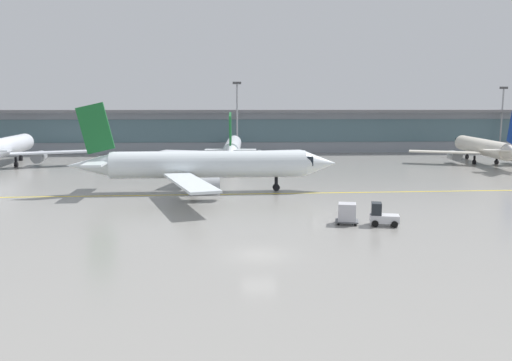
% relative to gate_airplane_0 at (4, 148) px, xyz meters
% --- Properties ---
extents(ground_plane, '(400.00, 400.00, 0.00)m').
position_rel_gate_airplane_0_xyz_m(ground_plane, '(41.93, -55.38, -3.29)').
color(ground_plane, gray).
extents(taxiway_centreline_stripe, '(109.96, 3.70, 0.01)m').
position_rel_gate_airplane_0_xyz_m(taxiway_centreline_stripe, '(37.14, -30.03, -3.28)').
color(taxiway_centreline_stripe, yellow).
rests_on(taxiway_centreline_stripe, ground_plane).
extents(terminal_concourse, '(168.72, 11.00, 9.60)m').
position_rel_gate_airplane_0_xyz_m(terminal_concourse, '(41.93, 25.68, 1.63)').
color(terminal_concourse, '#8C939E').
rests_on(terminal_concourse, ground_plane).
extents(gate_airplane_0, '(30.65, 33.12, 10.96)m').
position_rel_gate_airplane_0_xyz_m(gate_airplane_0, '(0.00, 0.00, 0.00)').
color(gate_airplane_0, silver).
rests_on(gate_airplane_0, ground_plane).
extents(gate_airplane_1, '(26.95, 28.95, 9.60)m').
position_rel_gate_airplane_0_xyz_m(gate_airplane_1, '(40.20, 3.53, -0.41)').
color(gate_airplane_1, silver).
rests_on(gate_airplane_1, ground_plane).
extents(gate_airplane_2, '(27.48, 29.68, 9.82)m').
position_rel_gate_airplane_0_xyz_m(gate_airplane_2, '(86.34, -0.05, -0.34)').
color(gate_airplane_2, silver).
rests_on(gate_airplane_2, ground_plane).
extents(taxiing_regional_jet, '(33.76, 31.43, 11.20)m').
position_rel_gate_airplane_0_xyz_m(taxiing_regional_jet, '(36.71, -28.05, 0.07)').
color(taxiing_regional_jet, white).
rests_on(taxiing_regional_jet, ground_plane).
extents(baggage_tug, '(2.85, 2.09, 2.10)m').
position_rel_gate_airplane_0_xyz_m(baggage_tug, '(53.66, -46.76, -2.39)').
color(baggage_tug, silver).
rests_on(baggage_tug, ground_plane).
extents(cargo_dolly_lead, '(2.40, 2.03, 1.94)m').
position_rel_gate_airplane_0_xyz_m(cargo_dolly_lead, '(50.59, -46.05, -2.23)').
color(cargo_dolly_lead, '#595B60').
rests_on(cargo_dolly_lead, ground_plane).
extents(apron_light_mast_1, '(1.80, 0.36, 15.45)m').
position_rel_gate_airplane_0_xyz_m(apron_light_mast_1, '(41.21, 16.60, 5.13)').
color(apron_light_mast_1, gray).
rests_on(apron_light_mast_1, ground_plane).
extents(apron_light_mast_2, '(1.80, 0.36, 14.62)m').
position_rel_gate_airplane_0_xyz_m(apron_light_mast_2, '(100.14, 19.84, 4.71)').
color(apron_light_mast_2, gray).
rests_on(apron_light_mast_2, ground_plane).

